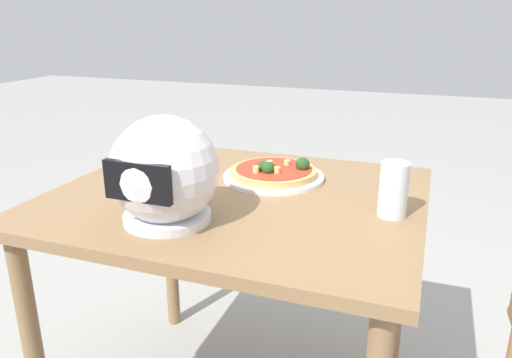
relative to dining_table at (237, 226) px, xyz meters
The scene contains 5 objects.
dining_table is the anchor object (origin of this frame).
pizza_plate 0.19m from the dining_table, 110.06° to the right, with size 0.30×0.30×0.01m, color white.
pizza 0.21m from the dining_table, 111.30° to the right, with size 0.26×0.26×0.05m.
motorcycle_helmet 0.33m from the dining_table, 69.70° to the left, with size 0.25×0.25×0.25m.
drinking_glass 0.45m from the dining_table, behind, with size 0.07×0.07×0.13m, color silver.
Camera 1 is at (-0.48, 1.16, 1.22)m, focal length 34.34 mm.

